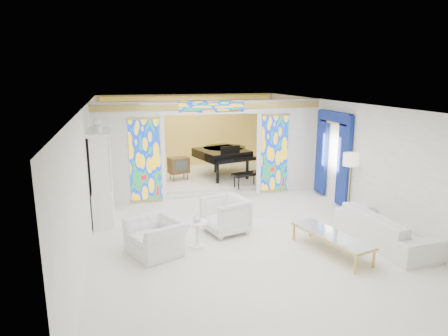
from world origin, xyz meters
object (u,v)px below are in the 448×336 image
object	(u,v)px
armchair_right	(225,215)
sofa	(385,228)
armchair_left	(156,237)
grand_piano	(224,153)
china_cabinet	(102,178)
coffee_table	(331,235)
tv_console	(179,165)

from	to	relation	value
armchair_right	sofa	bearing A→B (deg)	48.87
armchair_left	grand_piano	size ratio (longest dim) A/B	0.35
armchair_right	china_cabinet	bearing A→B (deg)	-134.83
china_cabinet	armchair_right	size ratio (longest dim) A/B	2.84
armchair_left	coffee_table	world-z (taller)	armchair_left
sofa	coffee_table	world-z (taller)	sofa
china_cabinet	armchair_left	distance (m)	2.68
armchair_left	sofa	distance (m)	5.11
china_cabinet	sofa	world-z (taller)	china_cabinet
grand_piano	sofa	bearing A→B (deg)	-87.23
china_cabinet	armchair_right	distance (m)	3.34
armchair_left	grand_piano	distance (m)	6.33
coffee_table	armchair_left	bearing A→B (deg)	165.03
coffee_table	grand_piano	xyz separation A→B (m)	(-0.64, 6.53, 0.59)
armchair_right	coffee_table	xyz separation A→B (m)	(1.88, -1.70, -0.03)
china_cabinet	coffee_table	xyz separation A→B (m)	(4.73, -3.27, -0.77)
armchair_right	tv_console	size ratio (longest dim) A/B	1.22
armchair_right	tv_console	distance (m)	4.66
armchair_right	grand_piano	size ratio (longest dim) A/B	0.29
armchair_left	tv_console	distance (m)	5.53
china_cabinet	tv_console	xyz separation A→B (m)	(2.42, 3.06, -0.48)
sofa	grand_piano	size ratio (longest dim) A/B	0.77
grand_piano	tv_console	world-z (taller)	grand_piano
grand_piano	tv_console	xyz separation A→B (m)	(-1.67, -0.19, -0.30)
armchair_left	grand_piano	xyz separation A→B (m)	(2.97, 5.56, 0.61)
china_cabinet	armchair_right	world-z (taller)	china_cabinet
coffee_table	tv_console	distance (m)	6.75
sofa	coffee_table	distance (m)	1.44
china_cabinet	tv_console	bearing A→B (deg)	51.65
armchair_left	sofa	xyz separation A→B (m)	(5.04, -0.82, -0.01)
armchair_right	grand_piano	world-z (taller)	grand_piano
tv_console	armchair_left	bearing A→B (deg)	-117.79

